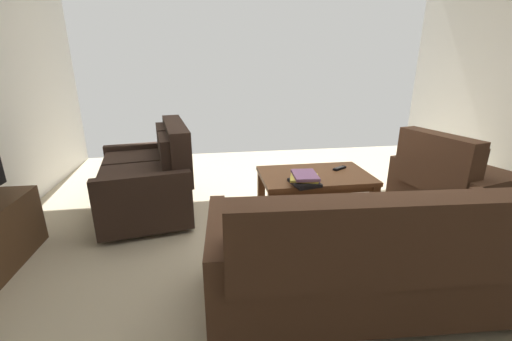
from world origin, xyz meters
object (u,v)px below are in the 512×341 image
tv_remote (340,168)px  armchair_side (452,185)px  sofa_main (375,254)px  coffee_table (315,181)px  loveseat_near (151,176)px  book_stack (305,179)px

tv_remote → armchair_side: bearing=162.1°
sofa_main → coffee_table: (-0.04, -1.24, 0.02)m
loveseat_near → book_stack: 1.56m
loveseat_near → armchair_side: 2.95m
coffee_table → book_stack: (0.18, 0.25, 0.12)m
coffee_table → armchair_side: armchair_side is taller
loveseat_near → armchair_side: loveseat_near is taller
coffee_table → loveseat_near: bearing=-14.4°
loveseat_near → coffee_table: loveseat_near is taller
book_stack → tv_remote: (-0.47, -0.35, -0.04)m
coffee_table → tv_remote: (-0.28, -0.10, 0.08)m
coffee_table → book_stack: bearing=54.1°
loveseat_near → tv_remote: 1.90m
coffee_table → book_stack: book_stack is taller
loveseat_near → armchair_side: size_ratio=1.22×
book_stack → tv_remote: size_ratio=1.91×
sofa_main → armchair_side: armchair_side is taller
book_stack → tv_remote: 0.59m
loveseat_near → book_stack: size_ratio=4.45×
armchair_side → tv_remote: 1.07m
loveseat_near → tv_remote: bearing=170.6°
sofa_main → loveseat_near: bearing=-46.7°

